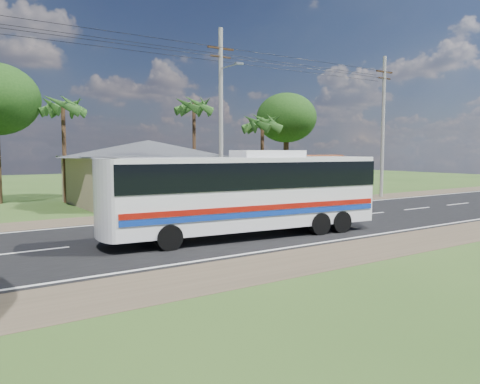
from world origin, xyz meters
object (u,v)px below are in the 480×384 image
object	(u,v)px
waiting_shed	(318,163)
motorcycle	(315,196)
coach_bus	(248,188)
person	(311,191)

from	to	relation	value
waiting_shed	motorcycle	world-z (taller)	waiting_shed
coach_bus	motorcycle	world-z (taller)	coach_bus
person	motorcycle	bearing A→B (deg)	171.07
coach_bus	motorcycle	size ratio (longest dim) A/B	7.00
waiting_shed	coach_bus	bearing A→B (deg)	-143.07
coach_bus	waiting_shed	bearing A→B (deg)	42.74
motorcycle	person	bearing A→B (deg)	98.39
coach_bus	motorcycle	xyz separation A→B (m)	(11.82, 8.52, -1.64)
waiting_shed	coach_bus	size ratio (longest dim) A/B	0.43
waiting_shed	motorcycle	size ratio (longest dim) A/B	3.04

